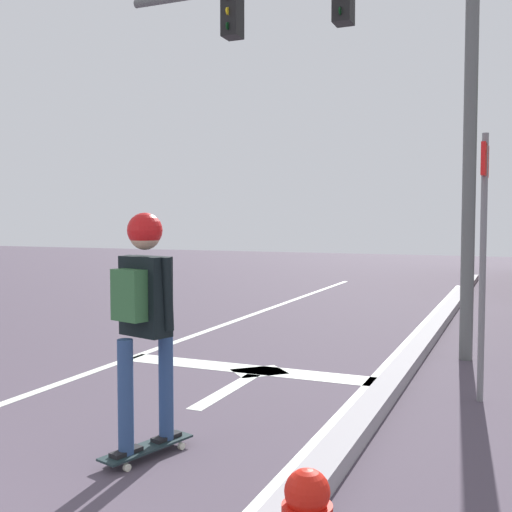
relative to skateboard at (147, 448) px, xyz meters
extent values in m
cube|color=silver|center=(-1.97, 3.13, -0.06)|extent=(0.12, 20.00, 0.01)
cube|color=silver|center=(1.05, 3.13, -0.06)|extent=(0.12, 20.00, 0.01)
cube|color=silver|center=(-0.39, 2.72, -0.06)|extent=(3.16, 0.40, 0.01)
cube|color=silver|center=(-0.23, 1.81, -0.06)|extent=(0.16, 1.40, 0.01)
cube|color=silver|center=(-0.23, 2.66, -0.06)|extent=(0.71, 0.71, 0.01)
cube|color=#989499|center=(1.30, 3.13, 0.00)|extent=(0.24, 24.00, 0.14)
cube|color=#1A2A2C|center=(0.00, 0.00, 0.01)|extent=(0.39, 0.78, 0.02)
cube|color=#B2B2B7|center=(0.07, 0.25, -0.01)|extent=(0.16, 0.09, 0.01)
cylinder|color=silver|center=(-0.01, 0.27, -0.04)|extent=(0.04, 0.06, 0.05)
cylinder|color=silver|center=(0.16, 0.22, -0.04)|extent=(0.04, 0.06, 0.05)
cube|color=#B2B2B7|center=(-0.07, -0.25, -0.01)|extent=(0.16, 0.09, 0.01)
cylinder|color=silver|center=(-0.16, -0.22, -0.04)|extent=(0.04, 0.06, 0.05)
cylinder|color=silver|center=(0.01, -0.27, -0.04)|extent=(0.04, 0.06, 0.05)
cylinder|color=navy|center=(0.05, 0.18, 0.42)|extent=(0.11, 0.11, 0.81)
cube|color=black|center=(0.05, 0.18, 0.03)|extent=(0.15, 0.26, 0.03)
cylinder|color=navy|center=(-0.05, -0.18, 0.42)|extent=(0.11, 0.11, 0.81)
cube|color=black|center=(-0.05, -0.18, 0.03)|extent=(0.15, 0.26, 0.03)
cube|color=black|center=(0.00, 0.00, 1.11)|extent=(0.42, 0.28, 0.57)
cylinder|color=black|center=(-0.18, 0.08, 1.14)|extent=(0.07, 0.14, 0.52)
cylinder|color=black|center=(0.20, -0.03, 1.14)|extent=(0.07, 0.10, 0.52)
sphere|color=tan|center=(0.00, 0.00, 1.56)|extent=(0.22, 0.22, 0.22)
sphere|color=red|center=(0.00, 0.00, 1.58)|extent=(0.25, 0.25, 0.25)
cube|color=#2D5D34|center=(-0.04, -0.13, 1.13)|extent=(0.29, 0.21, 0.36)
cylinder|color=#585B5A|center=(1.88, 4.22, 2.54)|extent=(0.16, 0.16, 5.22)
cylinder|color=black|center=(0.30, 4.07, 4.31)|extent=(0.02, 0.10, 0.10)
cube|color=black|center=(-1.28, 4.22, 4.51)|extent=(0.24, 0.28, 0.64)
cylinder|color=yellow|center=(-1.28, 4.07, 4.51)|extent=(0.02, 0.10, 0.10)
cylinder|color=black|center=(-1.28, 4.07, 4.31)|extent=(0.02, 0.10, 0.10)
cylinder|color=slate|center=(2.15, 2.42, 1.20)|extent=(0.06, 0.06, 2.53)
cube|color=red|center=(2.15, 2.42, 2.21)|extent=(0.05, 0.44, 0.30)
sphere|color=red|center=(1.72, -1.53, 0.61)|extent=(0.18, 0.18, 0.18)
camera|label=1|loc=(2.45, -3.76, 1.66)|focal=43.61mm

